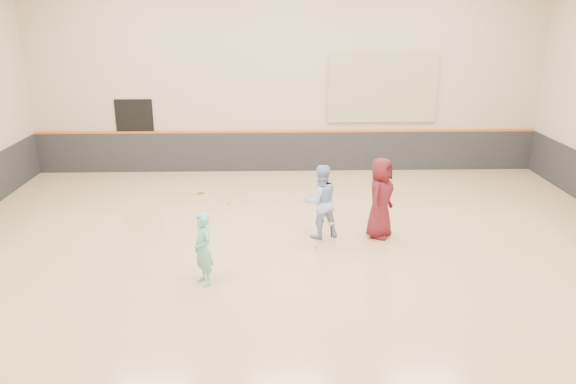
{
  "coord_description": "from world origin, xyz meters",
  "views": [
    {
      "loc": [
        -0.44,
        -10.49,
        4.74
      ],
      "look_at": [
        -0.13,
        0.4,
        1.15
      ],
      "focal_mm": 35.0,
      "sensor_mm": 36.0,
      "label": 1
    }
  ],
  "objects_px": {
    "girl": "(203,249)",
    "young_man": "(380,198)",
    "instructor": "(321,201)",
    "spare_racket": "(194,191)"
  },
  "relations": [
    {
      "from": "girl",
      "to": "instructor",
      "type": "distance_m",
      "value": 3.11
    },
    {
      "from": "girl",
      "to": "instructor",
      "type": "bearing_deg",
      "value": 103.21
    },
    {
      "from": "girl",
      "to": "spare_racket",
      "type": "height_order",
      "value": "girl"
    },
    {
      "from": "instructor",
      "to": "spare_racket",
      "type": "relative_size",
      "value": 2.69
    },
    {
      "from": "instructor",
      "to": "young_man",
      "type": "bearing_deg",
      "value": 163.35
    },
    {
      "from": "young_man",
      "to": "spare_racket",
      "type": "relative_size",
      "value": 2.93
    },
    {
      "from": "girl",
      "to": "young_man",
      "type": "relative_size",
      "value": 0.77
    },
    {
      "from": "girl",
      "to": "instructor",
      "type": "height_order",
      "value": "instructor"
    },
    {
      "from": "girl",
      "to": "young_man",
      "type": "height_order",
      "value": "young_man"
    },
    {
      "from": "girl",
      "to": "instructor",
      "type": "xyz_separation_m",
      "value": [
        2.26,
        2.13,
        0.13
      ]
    }
  ]
}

